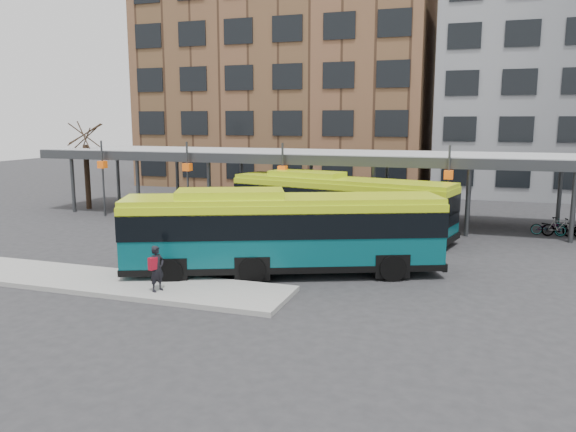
% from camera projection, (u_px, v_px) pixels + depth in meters
% --- Properties ---
extents(ground, '(120.00, 120.00, 0.00)m').
position_uv_depth(ground, '(274.00, 276.00, 22.06)').
color(ground, '#28282B').
rests_on(ground, ground).
extents(boarding_island, '(14.00, 3.00, 0.18)m').
position_uv_depth(boarding_island, '(109.00, 282.00, 20.96)').
color(boarding_island, gray).
rests_on(boarding_island, ground).
extents(canopy, '(40.00, 6.53, 4.80)m').
position_uv_depth(canopy, '(346.00, 157.00, 33.45)').
color(canopy, '#999B9E').
rests_on(canopy, ground).
extents(tree, '(1.64, 1.64, 5.60)m').
position_uv_depth(tree, '(87.00, 174.00, 38.49)').
color(tree, black).
rests_on(tree, ground).
extents(building_brick, '(26.00, 14.00, 22.00)m').
position_uv_depth(building_brick, '(289.00, 67.00, 53.24)').
color(building_brick, brown).
rests_on(building_brick, ground).
extents(bus_front, '(12.43, 7.14, 3.41)m').
position_uv_depth(bus_front, '(282.00, 230.00, 22.07)').
color(bus_front, '#074950').
rests_on(bus_front, ground).
extents(bus_rear, '(12.30, 5.30, 3.32)m').
position_uv_depth(bus_rear, '(339.00, 203.00, 29.72)').
color(bus_rear, '#074950').
rests_on(bus_rear, ground).
extents(pedestrian, '(0.54, 0.68, 1.61)m').
position_uv_depth(pedestrian, '(157.00, 268.00, 19.43)').
color(pedestrian, black).
rests_on(pedestrian, boarding_island).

